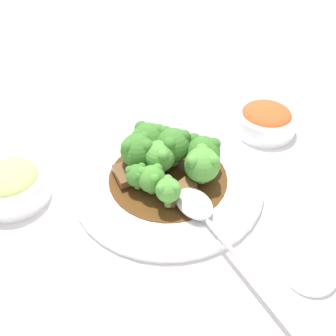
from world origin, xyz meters
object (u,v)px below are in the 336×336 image
(beef_strip_1, at_px, (172,147))
(sauce_dish, at_px, (310,270))
(broccoli_floret_1, at_px, (152,178))
(side_bowl_kimchi, at_px, (266,119))
(beef_strip_2, at_px, (124,175))
(broccoli_floret_6, at_px, (148,139))
(serving_spoon, at_px, (202,213))
(broccoli_floret_0, at_px, (203,152))
(broccoli_floret_4, at_px, (159,156))
(broccoli_floret_3, at_px, (173,144))
(main_plate, at_px, (168,179))
(broccoli_floret_2, at_px, (202,164))
(broccoli_floret_5, at_px, (138,150))
(broccoli_floret_8, at_px, (168,190))
(broccoli_floret_7, at_px, (137,175))
(beef_strip_0, at_px, (179,192))
(side_bowl_appetizer, at_px, (11,184))

(beef_strip_1, relative_size, sauce_dish, 0.87)
(broccoli_floret_1, height_order, side_bowl_kimchi, broccoli_floret_1)
(beef_strip_2, relative_size, broccoli_floret_6, 0.80)
(beef_strip_1, xyz_separation_m, serving_spoon, (-0.14, 0.06, 0.00))
(broccoli_floret_0, xyz_separation_m, sauce_dish, (-0.22, 0.02, -0.04))
(broccoli_floret_4, bearing_deg, broccoli_floret_1, 125.01)
(broccoli_floret_3, distance_m, serving_spoon, 0.12)
(main_plate, relative_size, broccoli_floret_2, 5.14)
(broccoli_floret_3, relative_size, broccoli_floret_4, 1.13)
(beef_strip_1, height_order, broccoli_floret_5, broccoli_floret_5)
(broccoli_floret_1, distance_m, broccoli_floret_8, 0.04)
(beef_strip_2, height_order, broccoli_floret_7, broccoli_floret_7)
(broccoli_floret_2, height_order, broccoli_floret_8, broccoli_floret_2)
(beef_strip_0, bearing_deg, broccoli_floret_3, -33.66)
(main_plate, distance_m, broccoli_floret_5, 0.07)
(beef_strip_2, distance_m, broccoli_floret_2, 0.12)
(main_plate, xyz_separation_m, broccoli_floret_1, (-0.01, 0.04, 0.04))
(broccoli_floret_0, bearing_deg, sauce_dish, 173.76)
(beef_strip_2, bearing_deg, broccoli_floret_1, -163.85)
(broccoli_floret_8, bearing_deg, broccoli_floret_0, -74.09)
(broccoli_floret_3, relative_size, sauce_dish, 0.93)
(broccoli_floret_3, xyz_separation_m, side_bowl_appetizer, (0.12, 0.22, -0.03))
(main_plate, distance_m, broccoli_floret_3, 0.06)
(broccoli_floret_4, bearing_deg, side_bowl_appetizer, 57.92)
(broccoli_floret_1, height_order, sauce_dish, broccoli_floret_1)
(beef_strip_1, bearing_deg, broccoli_floret_6, 74.67)
(broccoli_floret_4, relative_size, side_bowl_appetizer, 0.53)
(broccoli_floret_6, xyz_separation_m, broccoli_floret_8, (-0.10, 0.05, -0.01))
(broccoli_floret_5, bearing_deg, broccoli_floret_6, -70.99)
(beef_strip_1, bearing_deg, sauce_dish, 176.58)
(broccoli_floret_4, bearing_deg, main_plate, -158.11)
(broccoli_floret_2, height_order, broccoli_floret_6, broccoli_floret_6)
(beef_strip_0, bearing_deg, broccoli_floret_2, -89.38)
(broccoli_floret_2, height_order, broccoli_floret_3, broccoli_floret_3)
(main_plate, xyz_separation_m, broccoli_floret_7, (0.01, 0.05, 0.03))
(broccoli_floret_4, height_order, broccoli_floret_6, broccoli_floret_6)
(broccoli_floret_5, height_order, sauce_dish, broccoli_floret_5)
(broccoli_floret_5, bearing_deg, main_plate, -151.91)
(broccoli_floret_6, bearing_deg, broccoli_floret_1, 144.32)
(beef_strip_1, bearing_deg, main_plate, 132.65)
(broccoli_floret_5, height_order, broccoli_floret_6, same)
(broccoli_floret_6, bearing_deg, broccoli_floret_0, -147.21)
(broccoli_floret_4, bearing_deg, beef_strip_2, 61.88)
(side_bowl_kimchi, bearing_deg, broccoli_floret_4, 84.28)
(beef_strip_2, height_order, side_bowl_kimchi, side_bowl_kimchi)
(broccoli_floret_5, height_order, serving_spoon, broccoli_floret_5)
(broccoli_floret_3, bearing_deg, beef_strip_0, 146.34)
(broccoli_floret_2, distance_m, side_bowl_appetizer, 0.29)
(broccoli_floret_7, xyz_separation_m, side_bowl_appetizer, (0.12, 0.14, -0.02))
(broccoli_floret_4, relative_size, serving_spoon, 0.23)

